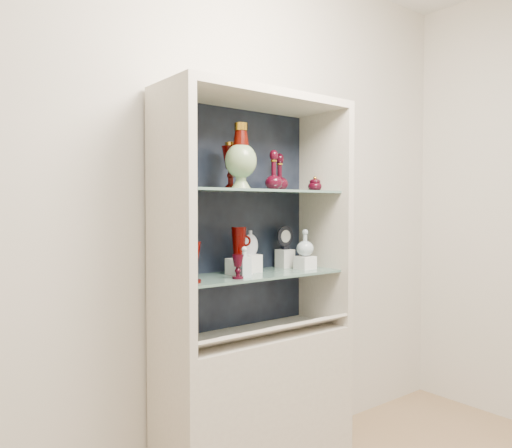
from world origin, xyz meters
TOP-DOWN VIEW (x-y plane):
  - wall_back at (0.00, 1.75)m, footprint 3.50×0.02m
  - cabinet_base at (0.00, 1.53)m, footprint 1.00×0.40m
  - cabinet_back_panel at (0.00, 1.72)m, footprint 0.98×0.02m
  - cabinet_side_left at (-0.48, 1.53)m, footprint 0.04×0.40m
  - cabinet_side_right at (0.48, 1.53)m, footprint 0.04×0.40m
  - cabinet_top_cap at (0.00, 1.53)m, footprint 1.00×0.40m
  - shelf_lower at (0.00, 1.55)m, footprint 0.92×0.34m
  - shelf_upper at (0.00, 1.55)m, footprint 0.92×0.34m
  - label_ledge at (0.00, 1.42)m, footprint 0.92×0.17m
  - label_card_0 at (0.01, 1.42)m, footprint 0.10×0.06m
  - label_card_1 at (-0.27, 1.42)m, footprint 0.10×0.06m
  - label_card_2 at (0.31, 1.42)m, footprint 0.10×0.06m
  - pedestal_lamp_left at (-0.44, 1.58)m, footprint 0.12×0.12m
  - pedestal_lamp_right at (-0.11, 1.60)m, footprint 0.10×0.10m
  - enamel_urn at (-0.13, 1.48)m, footprint 0.19×0.19m
  - ruby_decanter_a at (0.10, 1.52)m, footprint 0.12×0.12m
  - ruby_decanter_b at (0.24, 1.63)m, footprint 0.12×0.12m
  - lidded_bowl at (0.44, 1.56)m, footprint 0.09×0.09m
  - cobalt_goblet at (-0.42, 1.57)m, footprint 0.08×0.08m
  - ruby_goblet_tall at (-0.40, 1.47)m, footprint 0.09×0.09m
  - ruby_goblet_small at (-0.17, 1.45)m, footprint 0.06×0.06m
  - riser_ruby_pitcher at (-0.08, 1.56)m, footprint 0.10×0.10m
  - ruby_pitcher at (-0.08, 1.56)m, footprint 0.13×0.10m
  - clear_square_bottle at (-0.11, 1.47)m, footprint 0.06×0.06m
  - riser_flat_flask at (0.02, 1.61)m, footprint 0.09×0.09m
  - flat_flask at (0.02, 1.61)m, footprint 0.09×0.04m
  - riser_clear_round_decanter at (0.32, 1.52)m, footprint 0.09×0.09m
  - clear_round_decanter at (0.32, 1.52)m, footprint 0.12×0.12m
  - riser_cameo_medallion at (0.29, 1.64)m, footprint 0.08×0.08m
  - cameo_medallion at (0.29, 1.64)m, footprint 0.11×0.05m

SIDE VIEW (x-z plane):
  - cabinet_base at x=0.00m, z-range 0.00..0.75m
  - label_ledge at x=0.00m, z-range 0.74..0.82m
  - label_card_0 at x=0.01m, z-range 0.78..0.81m
  - label_card_1 at x=-0.27m, z-range 0.78..0.81m
  - label_card_2 at x=0.31m, z-range 0.78..0.81m
  - shelf_lower at x=0.00m, z-range 1.04..1.05m
  - riser_clear_round_decanter at x=0.32m, z-range 1.05..1.12m
  - riser_ruby_pitcher at x=-0.08m, z-range 1.05..1.13m
  - riser_flat_flask at x=0.02m, z-range 1.05..1.14m
  - riser_cameo_medallion at x=0.29m, z-range 1.05..1.15m
  - ruby_goblet_small at x=-0.17m, z-range 1.05..1.16m
  - clear_square_bottle at x=-0.11m, z-range 1.05..1.20m
  - ruby_goblet_tall at x=-0.40m, z-range 1.05..1.23m
  - cobalt_goblet at x=-0.42m, z-range 1.05..1.24m
  - clear_round_decanter at x=0.32m, z-range 1.12..1.26m
  - flat_flask at x=0.02m, z-range 1.14..1.27m
  - ruby_pitcher at x=-0.08m, z-range 1.13..1.29m
  - cameo_medallion at x=0.29m, z-range 1.15..1.28m
  - cabinet_back_panel at x=0.00m, z-range 0.75..1.90m
  - cabinet_side_left at x=-0.48m, z-range 0.75..1.90m
  - cabinet_side_right at x=0.48m, z-range 0.75..1.90m
  - wall_back at x=0.00m, z-range 0.00..2.80m
  - shelf_upper at x=0.00m, z-range 1.46..1.47m
  - lidded_bowl at x=0.44m, z-range 1.47..1.56m
  - ruby_decanter_b at x=0.24m, z-range 1.47..1.69m
  - ruby_decanter_a at x=0.10m, z-range 1.47..1.70m
  - pedestal_lamp_right at x=-0.11m, z-range 1.47..1.70m
  - pedestal_lamp_left at x=-0.44m, z-range 1.47..1.75m
  - enamel_urn at x=-0.13m, z-range 1.47..1.78m
  - cabinet_top_cap at x=0.00m, z-range 1.90..1.94m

